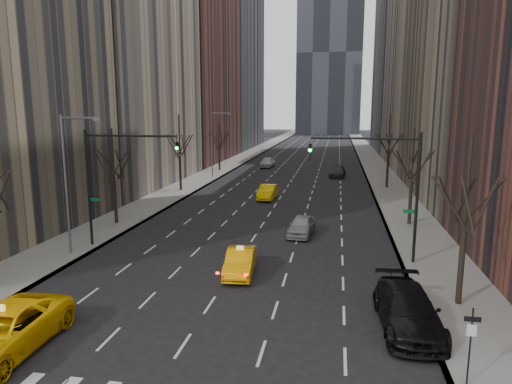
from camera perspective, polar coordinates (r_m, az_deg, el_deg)
The scene contains 25 objects.
ground at distance 19.81m, azimuth -9.13°, elevation -18.45°, with size 400.00×400.00×0.00m, color black.
sidewalk_left at distance 88.74m, azimuth -1.80°, elevation 4.23°, with size 4.50×320.00×0.15m, color slate.
sidewalk_right at distance 87.09m, azimuth 14.22°, elevation 3.81°, with size 4.50×320.00×0.15m, color slate.
bld_left_far at distance 87.69m, azimuth -8.70°, elevation 18.42°, with size 14.00×28.00×44.00m, color brown.
bld_left_deep at distance 117.45m, azimuth -3.82°, elevation 20.37°, with size 14.00×30.00×60.00m, color #5E5E63.
bld_right_far at distance 83.29m, azimuth 22.11°, elevation 20.34°, with size 14.00×28.00×50.00m, color #B9A58D.
bld_right_deep at distance 114.11m, azimuth 18.91°, elevation 19.65°, with size 14.00×30.00×58.00m, color #5E5E63.
tree_lw_b at distance 39.18m, azimuth -17.29°, elevation 1.38°, with size 3.36×3.50×7.82m.
tree_lw_c at distance 53.72m, azimuth -9.50°, elevation 4.36°, with size 3.36×3.50×8.74m.
tree_lw_d at distance 70.91m, azimuth -4.62°, elevation 5.50°, with size 3.36×3.50×7.36m.
tree_rw_a at distance 23.82m, azimuth 24.58°, elevation -4.27°, with size 3.36×3.50×8.28m.
tree_rw_b at distance 39.25m, azimuth 18.86°, elevation 1.31°, with size 3.36×3.50×7.82m.
tree_rw_c at distance 56.93m, azimuth 16.20°, elevation 4.42°, with size 3.36×3.50×8.74m.
traffic_mast_left at distance 32.34m, azimuth -17.75°, elevation 2.72°, with size 6.69×0.39×8.00m.
traffic_mast_right at distance 28.80m, azimuth 16.32°, elevation 1.91°, with size 6.69×0.39×8.00m.
streetlight_near at distance 31.47m, azimuth -22.24°, elevation 2.48°, with size 2.83×0.22×9.00m.
streetlight_far at distance 63.72m, azimuth -5.23°, elevation 6.80°, with size 2.83×0.22×9.00m.
sign_post at distance 17.79m, azimuth 25.24°, elevation -16.38°, with size 0.55×0.06×2.80m.
taxi_suv at distance 21.18m, azimuth -29.17°, elevation -15.03°, with size 2.96×6.42×1.78m, color #ECB304.
taxi_sedan at distance 26.86m, azimuth -1.98°, elevation -8.71°, with size 1.56×4.47×1.47m, color #FFA905.
silver_sedan_ahead at distance 35.00m, azimuth 5.71°, elevation -4.21°, with size 1.75×4.35×1.48m, color gray.
parked_suv_black at distance 21.60m, azimuth 18.43°, elevation -13.77°, with size 2.44×6.00×1.74m, color black.
far_taxi at distance 48.70m, azimuth 1.49°, elevation -0.00°, with size 1.61×4.62×1.52m, color yellow.
far_suv_grey at distance 65.82m, azimuth 10.17°, elevation 2.52°, with size 2.06×5.07×1.47m, color #2E2D32.
far_car_white at distance 75.40m, azimuth 1.41°, elevation 3.73°, with size 1.98×4.91×1.67m, color silver.
Camera 1 is at (5.94, -16.34, 9.50)m, focal length 32.00 mm.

